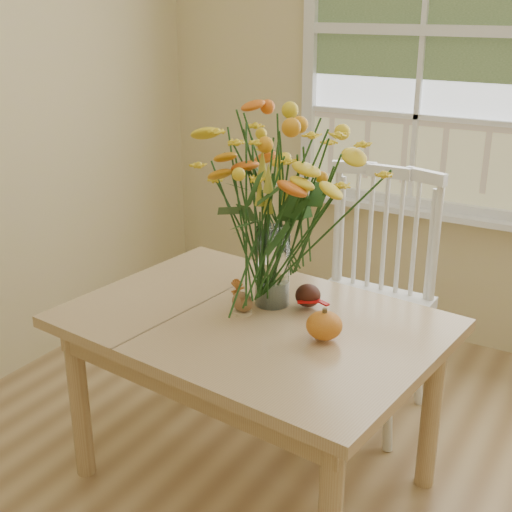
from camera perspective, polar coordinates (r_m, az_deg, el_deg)
The scene contains 6 objects.
dining_table at distance 2.39m, azimuth -0.25°, elevation -7.15°, with size 1.32×1.01×0.66m.
windsor_chair at distance 2.89m, azimuth 9.69°, elevation -2.31°, with size 0.48×0.46×1.03m.
flower_vase at distance 2.31m, azimuth 1.42°, elevation 5.52°, with size 0.59×0.59×0.70m.
pumpkin at distance 2.20m, azimuth 5.70°, elevation -5.89°, with size 0.12×0.12×0.09m, color #C65A17.
turkey_figurine at distance 2.36m, azimuth -1.14°, elevation -3.86°, with size 0.10×0.08×0.11m.
dark_gourd at distance 2.42m, azimuth 4.35°, elevation -3.39°, with size 0.12×0.09×0.08m.
Camera 1 is at (0.48, -1.06, 1.68)m, focal length 48.00 mm.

